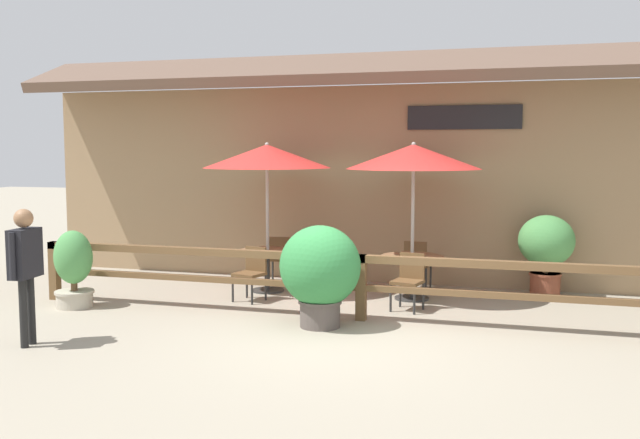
# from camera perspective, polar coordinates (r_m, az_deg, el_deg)

# --- Properties ---
(ground_plane) EXTENTS (60.00, 60.00, 0.00)m
(ground_plane) POSITION_cam_1_polar(r_m,az_deg,el_deg) (9.37, 1.83, -9.52)
(ground_plane) COLOR #9E937F
(building_facade) EXTENTS (14.28, 1.49, 4.23)m
(building_facade) POSITION_cam_1_polar(r_m,az_deg,el_deg) (13.06, 6.38, 4.38)
(building_facade) COLOR #997A56
(building_facade) RESTS_ON ground
(patio_railing) EXTENTS (10.40, 0.14, 0.95)m
(patio_railing) POSITION_cam_1_polar(r_m,az_deg,el_deg) (10.21, 3.32, -4.25)
(patio_railing) COLOR brown
(patio_railing) RESTS_ON ground
(patio_umbrella_near) EXTENTS (2.18, 2.18, 2.56)m
(patio_umbrella_near) POSITION_cam_1_polar(r_m,az_deg,el_deg) (12.17, -4.26, 5.05)
(patio_umbrella_near) COLOR #B7B2A8
(patio_umbrella_near) RESTS_ON ground
(dining_table_near) EXTENTS (1.02, 1.02, 0.72)m
(dining_table_near) POSITION_cam_1_polar(r_m,az_deg,el_deg) (12.31, -4.20, -3.11)
(dining_table_near) COLOR olive
(dining_table_near) RESTS_ON ground
(chair_near_streetside) EXTENTS (0.51, 0.51, 0.87)m
(chair_near_streetside) POSITION_cam_1_polar(r_m,az_deg,el_deg) (11.61, -5.50, -4.10)
(chair_near_streetside) COLOR brown
(chair_near_streetside) RESTS_ON ground
(chair_near_wallside) EXTENTS (0.48, 0.48, 0.87)m
(chair_near_wallside) POSITION_cam_1_polar(r_m,az_deg,el_deg) (13.07, -3.20, -2.98)
(chair_near_wallside) COLOR brown
(chair_near_wallside) RESTS_ON ground
(patio_umbrella_middle) EXTENTS (2.18, 2.18, 2.56)m
(patio_umbrella_middle) POSITION_cam_1_polar(r_m,az_deg,el_deg) (11.58, 7.49, 4.99)
(patio_umbrella_middle) COLOR #B7B2A8
(patio_umbrella_middle) RESTS_ON ground
(dining_table_middle) EXTENTS (1.02, 1.02, 0.72)m
(dining_table_middle) POSITION_cam_1_polar(r_m,az_deg,el_deg) (11.73, 7.38, -3.58)
(dining_table_middle) COLOR olive
(dining_table_middle) RESTS_ON ground
(chair_middle_streetside) EXTENTS (0.50, 0.50, 0.87)m
(chair_middle_streetside) POSITION_cam_1_polar(r_m,az_deg,el_deg) (10.97, 7.13, -4.69)
(chair_middle_streetside) COLOR brown
(chair_middle_streetside) RESTS_ON ground
(chair_middle_wallside) EXTENTS (0.46, 0.46, 0.87)m
(chair_middle_wallside) POSITION_cam_1_polar(r_m,az_deg,el_deg) (12.53, 7.76, -3.40)
(chair_middle_wallside) COLOR brown
(chair_middle_wallside) RESTS_ON ground
(potted_plant_entrance_palm) EXTENTS (1.13, 1.01, 1.41)m
(potted_plant_entrance_palm) POSITION_cam_1_polar(r_m,az_deg,el_deg) (9.80, 0.00, -4.08)
(potted_plant_entrance_palm) COLOR #564C47
(potted_plant_entrance_palm) RESTS_ON ground
(potted_plant_corner_fern) EXTENTS (0.60, 0.60, 1.20)m
(potted_plant_corner_fern) POSITION_cam_1_polar(r_m,az_deg,el_deg) (11.69, -19.11, -3.66)
(potted_plant_corner_fern) COLOR #B7AD99
(potted_plant_corner_fern) RESTS_ON ground
(potted_plant_broad_leaf) EXTENTS (0.92, 0.83, 1.36)m
(potted_plant_broad_leaf) POSITION_cam_1_polar(r_m,az_deg,el_deg) (12.41, 17.65, -2.09)
(potted_plant_broad_leaf) COLOR brown
(potted_plant_broad_leaf) RESTS_ON ground
(pedestrian) EXTENTS (0.26, 0.60, 1.72)m
(pedestrian) POSITION_cam_1_polar(r_m,az_deg,el_deg) (9.54, -22.52, -2.89)
(pedestrian) COLOR black
(pedestrian) RESTS_ON ground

